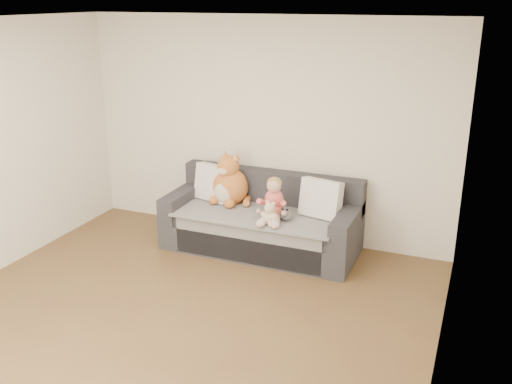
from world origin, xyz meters
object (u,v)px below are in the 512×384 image
Objects in this scene: plush_cat at (230,183)px; teddy_bear at (270,215)px; toddler at (273,202)px; sippy_cup at (268,217)px; sofa at (262,223)px.

plush_cat is 0.84m from teddy_bear.
toddler is 0.21m from teddy_bear.
sofa is at bearing 121.57° from sippy_cup.
teddy_bear is (0.24, -0.38, 0.27)m from sofa.
toddler reaches higher than sippy_cup.
sofa reaches higher than teddy_bear.
toddler reaches higher than sofa.
sofa is 4.59× the size of toddler.
teddy_bear is at bearing -57.14° from sippy_cup.
teddy_bear is 2.33× the size of sippy_cup.
sofa is at bearing 127.53° from toddler.
sippy_cup is (0.19, -0.32, 0.22)m from sofa.
teddy_bear reaches higher than sippy_cup.
toddler is 4.08× the size of sippy_cup.
sofa is 0.53m from teddy_bear.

